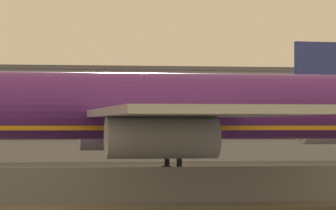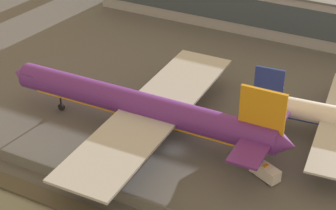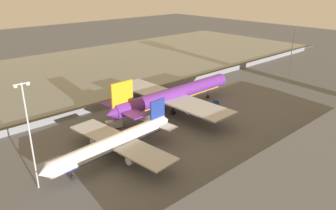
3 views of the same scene
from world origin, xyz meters
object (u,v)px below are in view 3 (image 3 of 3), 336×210
at_px(passenger_jet_white, 116,142).
at_px(ops_van, 114,124).
at_px(apron_light_mast_apron_west, 291,53).
at_px(apron_light_mast_apron_east, 30,133).
at_px(baggage_tug, 214,103).
at_px(cargo_jet_purple, 173,95).

height_order(passenger_jet_white, ops_van, passenger_jet_white).
bearing_deg(apron_light_mast_apron_west, apron_light_mast_apron_east, 1.80).
bearing_deg(apron_light_mast_apron_east, baggage_tug, -174.02).
height_order(cargo_jet_purple, apron_light_mast_apron_west, apron_light_mast_apron_west).
bearing_deg(passenger_jet_white, apron_light_mast_apron_east, -2.93).
relative_size(cargo_jet_purple, ops_van, 10.08).
distance_m(passenger_jet_white, ops_van, 19.24).
xyz_separation_m(passenger_jet_white, ops_van, (-9.79, -16.23, -3.32)).
height_order(baggage_tug, apron_light_mast_apron_west, apron_light_mast_apron_west).
distance_m(passenger_jet_white, apron_light_mast_apron_east, 21.89).
bearing_deg(cargo_jet_purple, apron_light_mast_apron_west, 171.10).
bearing_deg(cargo_jet_purple, ops_van, -4.75).
bearing_deg(ops_van, apron_light_mast_apron_west, 172.24).
bearing_deg(passenger_jet_white, baggage_tug, -170.39).
bearing_deg(apron_light_mast_apron_west, ops_van, -7.76).
distance_m(baggage_tug, ops_van, 39.43).
relative_size(ops_van, apron_light_mast_apron_east, 0.23).
bearing_deg(apron_light_mast_apron_east, ops_van, -152.95).
distance_m(ops_van, apron_light_mast_apron_east, 35.58).
relative_size(passenger_jet_white, apron_light_mast_apron_west, 1.73).
bearing_deg(ops_van, apron_light_mast_apron_east, 27.05).
relative_size(passenger_jet_white, ops_van, 7.20).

